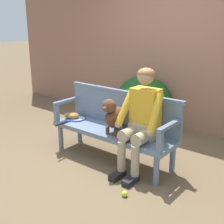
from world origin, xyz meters
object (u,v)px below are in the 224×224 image
Objects in this scene: tennis_ball at (125,194)px; garden_bench at (112,134)px; person_seated at (142,118)px; baseball_glove at (72,116)px; tennis_racket at (75,119)px; dog_on_bench at (114,116)px.

garden_bench is at bearing 137.49° from tennis_ball.
person_seated is 5.91× the size of baseball_glove.
tennis_racket is 8.59× the size of tennis_ball.
tennis_racket is at bearing 179.33° from person_seated.
garden_bench is 0.70m from tennis_racket.
person_seated is at bearing -31.96° from baseball_glove.
tennis_racket reaches higher than garden_bench.
garden_bench is at bearing -31.41° from baseball_glove.
dog_on_bench is 0.86× the size of tennis_racket.
tennis_ball is (0.57, -0.54, -0.64)m from dog_on_bench.
garden_bench is 0.98m from tennis_ball.
garden_bench is 27.00× the size of tennis_ball.
person_seated reaches higher than garden_bench.
baseball_glove is (-0.06, 0.00, 0.04)m from tennis_racket.
tennis_ball is at bearing -54.60° from baseball_glove.
tennis_racket is at bearing 155.74° from tennis_ball.
tennis_ball is (0.21, -0.61, -0.67)m from person_seated.
person_seated reaches higher than tennis_racket.
tennis_ball is (1.44, -0.62, -0.44)m from baseball_glove.
dog_on_bench is 0.89m from baseball_glove.
garden_bench is 3.66× the size of dog_on_bench.
baseball_glove reaches higher than garden_bench.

